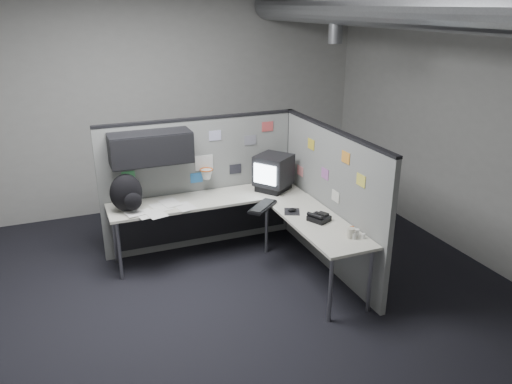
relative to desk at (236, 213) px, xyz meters
name	(u,v)px	position (x,y,z in m)	size (l,w,h in m)	color
room	(299,90)	(0.41, -0.70, 1.48)	(5.62, 5.62, 3.22)	black
partition_back	(188,172)	(-0.40, 0.53, 0.38)	(2.44, 0.42, 1.63)	slate
partition_right	(330,199)	(0.95, -0.49, 0.21)	(0.07, 2.23, 1.63)	slate
desk	(236,213)	(0.00, 0.00, 0.00)	(2.31, 2.11, 0.73)	beige
monitor	(273,172)	(0.58, 0.25, 0.34)	(0.54, 0.54, 0.44)	black
keyboard	(263,207)	(0.24, -0.24, 0.14)	(0.44, 0.42, 0.04)	black
mouse	(292,211)	(0.49, -0.46, 0.13)	(0.23, 0.25, 0.04)	black
phone	(319,218)	(0.65, -0.78, 0.15)	(0.25, 0.26, 0.09)	black
bottles	(356,233)	(0.80, -1.25, 0.15)	(0.13, 0.16, 0.08)	silver
cup	(351,233)	(0.74, -1.26, 0.17)	(0.07, 0.07, 0.10)	beige
papers	(159,209)	(-0.85, 0.14, 0.13)	(0.81, 0.57, 0.02)	white
backpack	(127,194)	(-1.17, 0.23, 0.33)	(0.35, 0.32, 0.43)	black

